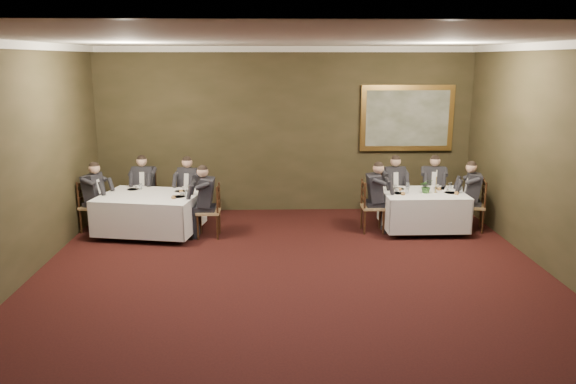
{
  "coord_description": "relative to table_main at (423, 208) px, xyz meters",
  "views": [
    {
      "loc": [
        -0.34,
        -6.96,
        3.25
      ],
      "look_at": [
        -0.04,
        1.84,
        1.15
      ],
      "focal_mm": 35.0,
      "sensor_mm": 36.0,
      "label": 1
    }
  ],
  "objects": [
    {
      "name": "table_main",
      "position": [
        0.0,
        0.0,
        0.0
      ],
      "size": [
        1.56,
        1.19,
        0.67
      ],
      "rotation": [
        0.0,
        0.0,
        0.0
      ],
      "color": "black",
      "rests_on": "ground"
    },
    {
      "name": "chair_main_endleft",
      "position": [
        -0.98,
        -0.0,
        -0.17
      ],
      "size": [
        0.42,
        0.44,
        1.0
      ],
      "rotation": [
        0.0,
        0.0,
        -1.58
      ],
      "color": "#997A4E",
      "rests_on": "ground"
    },
    {
      "name": "painting",
      "position": [
        -0.0,
        1.59,
        1.56
      ],
      "size": [
        1.99,
        0.09,
        1.4
      ],
      "color": "#BB8F44",
      "rests_on": "back_wall"
    },
    {
      "name": "place_setting_table_main",
      "position": [
        -0.36,
        0.35,
        0.35
      ],
      "size": [
        0.33,
        0.31,
        0.14
      ],
      "color": "white",
      "rests_on": "table_main"
    },
    {
      "name": "table_second",
      "position": [
        -5.2,
        -0.02,
        0.0
      ],
      "size": [
        2.04,
        1.69,
        0.67
      ],
      "rotation": [
        0.0,
        0.0,
        -0.19
      ],
      "color": "black",
      "rests_on": "ground"
    },
    {
      "name": "chair_sec_endleft",
      "position": [
        -6.33,
        0.2,
        -0.17
      ],
      "size": [
        0.5,
        0.52,
        1.0
      ],
      "rotation": [
        0.0,
        0.0,
        -1.79
      ],
      "color": "#997A4E",
      "rests_on": "ground"
    },
    {
      "name": "diner_main_backright",
      "position": [
        0.41,
        0.78,
        0.06
      ],
      "size": [
        0.5,
        0.56,
        1.35
      ],
      "rotation": [
        0.0,
        0.0,
        2.92
      ],
      "color": "black",
      "rests_on": "chair_main_backright"
    },
    {
      "name": "place_setting_table_second",
      "position": [
        -5.56,
        0.48,
        0.35
      ],
      "size": [
        0.33,
        0.31,
        0.14
      ],
      "color": "white",
      "rests_on": "table_second"
    },
    {
      "name": "diner_main_backleft",
      "position": [
        -0.42,
        0.78,
        0.06
      ],
      "size": [
        0.46,
        0.53,
        1.35
      ],
      "rotation": [
        0.0,
        0.0,
        3.27
      ],
      "color": "black",
      "rests_on": "chair_main_backleft"
    },
    {
      "name": "diner_sec_backleft",
      "position": [
        -5.51,
        0.98,
        0.06
      ],
      "size": [
        0.43,
        0.5,
        1.35
      ],
      "rotation": [
        0.0,
        0.0,
        3.1
      ],
      "color": "black",
      "rests_on": "chair_sec_backleft"
    },
    {
      "name": "chair_main_backright",
      "position": [
        0.42,
        0.8,
        -0.17
      ],
      "size": [
        0.52,
        0.51,
        1.0
      ],
      "rotation": [
        0.0,
        0.0,
        2.92
      ],
      "color": "#997A4E",
      "rests_on": "ground"
    },
    {
      "name": "back_wall",
      "position": [
        -2.6,
        1.66,
        1.3
      ],
      "size": [
        8.0,
        0.1,
        3.5
      ],
      "primitive_type": "cube",
      "color": "#2E2A17",
      "rests_on": "ground"
    },
    {
      "name": "chair_sec_endright",
      "position": [
        -4.07,
        -0.23,
        -0.17
      ],
      "size": [
        0.43,
        0.45,
        1.0
      ],
      "rotation": [
        0.0,
        0.0,
        1.56
      ],
      "color": "#997A4E",
      "rests_on": "ground"
    },
    {
      "name": "chair_sec_backleft",
      "position": [
        -5.51,
        0.99,
        -0.17
      ],
      "size": [
        0.46,
        0.44,
        1.0
      ],
      "rotation": [
        0.0,
        0.0,
        3.1
      ],
      "color": "#997A4E",
      "rests_on": "ground"
    },
    {
      "name": "centerpiece",
      "position": [
        0.03,
        -0.04,
        0.46
      ],
      "size": [
        0.28,
        0.25,
        0.28
      ],
      "primitive_type": "imported",
      "rotation": [
        0.0,
        0.0,
        -0.13
      ],
      "color": "#2D5926",
      "rests_on": "table_main"
    },
    {
      "name": "diner_main_endright",
      "position": [
        0.97,
        0.0,
        0.06
      ],
      "size": [
        0.56,
        0.5,
        1.35
      ],
      "rotation": [
        0.0,
        0.0,
        1.34
      ],
      "color": "black",
      "rests_on": "chair_main_endright"
    },
    {
      "name": "diner_sec_endleft",
      "position": [
        -6.32,
        0.2,
        0.06
      ],
      "size": [
        0.55,
        0.49,
        1.35
      ],
      "rotation": [
        0.0,
        0.0,
        -1.79
      ],
      "color": "black",
      "rests_on": "chair_sec_endleft"
    },
    {
      "name": "chair_main_endright",
      "position": [
        0.98,
        -0.0,
        -0.17
      ],
      "size": [
        0.51,
        0.53,
        1.0
      ],
      "rotation": [
        0.0,
        0.0,
        1.34
      ],
      "color": "#997A4E",
      "rests_on": "ground"
    },
    {
      "name": "chair_sec_backright",
      "position": [
        -4.55,
        0.81,
        -0.17
      ],
      "size": [
        0.56,
        0.55,
        1.0
      ],
      "rotation": [
        0.0,
        0.0,
        2.79
      ],
      "color": "#997A4E",
      "rests_on": "ground"
    },
    {
      "name": "diner_main_endleft",
      "position": [
        -0.97,
        -0.0,
        0.06
      ],
      "size": [
        0.48,
        0.42,
        1.35
      ],
      "rotation": [
        0.0,
        0.0,
        -1.58
      ],
      "color": "black",
      "rests_on": "chair_main_endleft"
    },
    {
      "name": "chair_main_backleft",
      "position": [
        -0.42,
        0.79,
        -0.17
      ],
      "size": [
        0.49,
        0.47,
        1.0
      ],
      "rotation": [
        0.0,
        0.0,
        3.27
      ],
      "color": "#997A4E",
      "rests_on": "ground"
    },
    {
      "name": "diner_sec_backright",
      "position": [
        -4.55,
        0.8,
        0.06
      ],
      "size": [
        0.54,
        0.59,
        1.35
      ],
      "rotation": [
        0.0,
        0.0,
        2.79
      ],
      "color": "black",
      "rests_on": "chair_sec_backright"
    },
    {
      "name": "ceiling",
      "position": [
        -2.6,
        -3.34,
        3.05
      ],
      "size": [
        8.0,
        10.0,
        0.1
      ],
      "primitive_type": "cube",
      "color": "silver",
      "rests_on": "back_wall"
    },
    {
      "name": "diner_sec_endright",
      "position": [
        -4.08,
        -0.23,
        0.06
      ],
      "size": [
        0.49,
        0.42,
        1.35
      ],
      "rotation": [
        0.0,
        0.0,
        1.56
      ],
      "color": "black",
      "rests_on": "chair_sec_endright"
    },
    {
      "name": "candlestick",
      "position": [
        0.22,
        -0.01,
        0.48
      ],
      "size": [
        0.07,
        0.07,
        0.45
      ],
      "color": "gold",
      "rests_on": "table_main"
    },
    {
      "name": "crown_molding",
      "position": [
        -2.6,
        -3.34,
        2.99
      ],
      "size": [
        8.0,
        10.0,
        0.12
      ],
      "color": "white",
      "rests_on": "back_wall"
    },
    {
      "name": "ground",
      "position": [
        -2.6,
        -3.34,
        -0.45
      ],
      "size": [
        10.0,
        10.0,
        0.0
      ],
      "primitive_type": "plane",
      "color": "black",
      "rests_on": "ground"
    }
  ]
}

